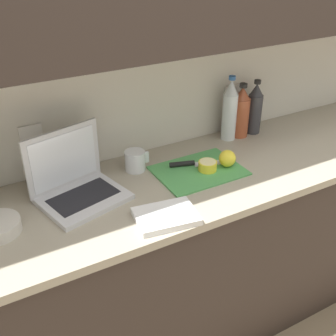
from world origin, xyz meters
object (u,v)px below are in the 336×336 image
object	(u,v)px
measuring_cup	(135,161)
bottle_water_clear	(230,111)
knife	(191,164)
lemon_whole_beside	(227,158)
bottle_green_soda	(255,109)
bottle_oil_tall	(241,112)
laptop	(76,182)
cutting_board	(199,171)
lemon_half_cut	(208,166)

from	to	relation	value
measuring_cup	bottle_water_clear	bearing A→B (deg)	6.29
knife	lemon_whole_beside	world-z (taller)	lemon_whole_beside
bottle_green_soda	bottle_water_clear	distance (m)	0.16
lemon_whole_beside	bottle_green_soda	size ratio (longest dim) A/B	0.27
bottle_oil_tall	bottle_water_clear	size ratio (longest dim) A/B	0.85
knife	bottle_oil_tall	world-z (taller)	bottle_oil_tall
bottle_water_clear	measuring_cup	bearing A→B (deg)	-173.71
laptop	bottle_water_clear	xyz separation A→B (m)	(0.82, 0.13, 0.08)
knife	lemon_whole_beside	distance (m)	0.16
bottle_green_soda	measuring_cup	distance (m)	0.69
knife	bottle_oil_tall	distance (m)	0.42
bottle_green_soda	bottle_oil_tall	xyz separation A→B (m)	(-0.08, 0.00, -0.00)
laptop	cutting_board	world-z (taller)	laptop
knife	bottle_water_clear	world-z (taller)	bottle_water_clear
cutting_board	bottle_water_clear	xyz separation A→B (m)	(0.30, 0.20, 0.14)
laptop	cutting_board	distance (m)	0.52
lemon_half_cut	lemon_whole_beside	size ratio (longest dim) A/B	1.08
cutting_board	bottle_green_soda	xyz separation A→B (m)	(0.45, 0.20, 0.12)
lemon_whole_beside	bottle_oil_tall	size ratio (longest dim) A/B	0.27
cutting_board	lemon_half_cut	distance (m)	0.05
bottle_green_soda	bottle_oil_tall	world-z (taller)	bottle_green_soda
lemon_whole_beside	bottle_oil_tall	xyz separation A→B (m)	(0.24, 0.23, 0.08)
knife	bottle_oil_tall	size ratio (longest dim) A/B	1.04
cutting_board	knife	size ratio (longest dim) A/B	1.30
laptop	lemon_whole_beside	bearing A→B (deg)	-23.08
lemon_whole_beside	bottle_green_soda	xyz separation A→B (m)	(0.33, 0.23, 0.08)
lemon_half_cut	measuring_cup	xyz separation A→B (m)	(-0.26, 0.17, 0.02)
knife	lemon_whole_beside	size ratio (longest dim) A/B	3.82
lemon_half_cut	bottle_water_clear	world-z (taller)	bottle_water_clear
measuring_cup	laptop	bearing A→B (deg)	-165.75
laptop	bottle_water_clear	distance (m)	0.83
cutting_board	knife	distance (m)	0.05
laptop	bottle_water_clear	size ratio (longest dim) A/B	1.14
bottle_oil_tall	lemon_half_cut	bearing A→B (deg)	-146.30
laptop	bottle_oil_tall	distance (m)	0.90
knife	measuring_cup	distance (m)	0.24
bottle_green_soda	measuring_cup	bearing A→B (deg)	-175.12
laptop	bottle_green_soda	size ratio (longest dim) A/B	1.32
laptop	knife	world-z (taller)	laptop
lemon_whole_beside	measuring_cup	distance (m)	0.40
laptop	bottle_oil_tall	xyz separation A→B (m)	(0.89, 0.13, 0.06)
bottle_water_clear	cutting_board	bearing A→B (deg)	-145.86
cutting_board	bottle_water_clear	world-z (taller)	bottle_water_clear
knife	bottle_green_soda	world-z (taller)	bottle_green_soda
bottle_water_clear	measuring_cup	xyz separation A→B (m)	(-0.53, -0.06, -0.10)
laptop	lemon_half_cut	distance (m)	0.56
cutting_board	measuring_cup	bearing A→B (deg)	147.81
laptop	lemon_whole_beside	size ratio (longest dim) A/B	4.91
knife	lemon_half_cut	bearing A→B (deg)	-41.51
bottle_water_clear	bottle_green_soda	bearing A→B (deg)	-0.00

